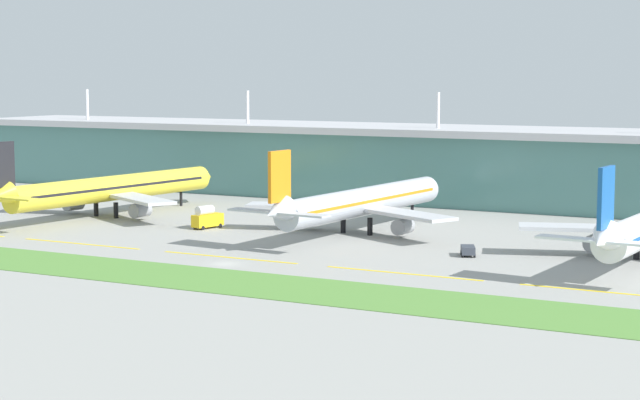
% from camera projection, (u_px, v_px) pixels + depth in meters
% --- Properties ---
extents(ground_plane, '(600.00, 600.00, 0.00)m').
position_uv_depth(ground_plane, '(226.00, 264.00, 190.14)').
color(ground_plane, gray).
extents(terminal_building, '(288.00, 34.00, 28.21)m').
position_uv_depth(terminal_building, '(445.00, 164.00, 281.10)').
color(terminal_building, slate).
rests_on(terminal_building, ground).
extents(airliner_near, '(48.46, 71.28, 18.90)m').
position_uv_depth(airliner_near, '(110.00, 189.00, 252.45)').
color(airliner_near, yellow).
rests_on(airliner_near, ground).
extents(airliner_middle, '(48.63, 68.09, 18.90)m').
position_uv_depth(airliner_middle, '(360.00, 202.00, 225.93)').
color(airliner_middle, '#ADB2BC').
rests_on(airliner_middle, ground).
extents(taxiway_stripe_mid_west, '(28.00, 0.70, 0.04)m').
position_uv_depth(taxiway_stripe_mid_west, '(81.00, 244.00, 212.39)').
color(taxiway_stripe_mid_west, yellow).
rests_on(taxiway_stripe_mid_west, ground).
extents(taxiway_stripe_centre, '(28.00, 0.70, 0.04)m').
position_uv_depth(taxiway_stripe_centre, '(229.00, 257.00, 196.69)').
color(taxiway_stripe_centre, yellow).
rests_on(taxiway_stripe_centre, ground).
extents(taxiway_stripe_mid_east, '(28.00, 0.70, 0.04)m').
position_uv_depth(taxiway_stripe_mid_east, '(403.00, 273.00, 180.99)').
color(taxiway_stripe_mid_east, yellow).
rests_on(taxiway_stripe_mid_east, ground).
extents(taxiway_stripe_east, '(28.00, 0.70, 0.04)m').
position_uv_depth(taxiway_stripe_east, '(610.00, 292.00, 165.28)').
color(taxiway_stripe_east, yellow).
rests_on(taxiway_stripe_east, ground).
extents(grass_verge, '(300.00, 18.00, 0.10)m').
position_uv_depth(grass_verge, '(180.00, 276.00, 178.07)').
color(grass_verge, '#518438').
rests_on(grass_verge, ground).
extents(pushback_tug, '(3.97, 4.99, 1.85)m').
position_uv_depth(pushback_tug, '(468.00, 250.00, 198.12)').
color(pushback_tug, '#333842').
rests_on(pushback_tug, ground).
extents(fuel_truck, '(4.20, 7.61, 4.95)m').
position_uv_depth(fuel_truck, '(207.00, 218.00, 233.41)').
color(fuel_truck, gold).
rests_on(fuel_truck, ground).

